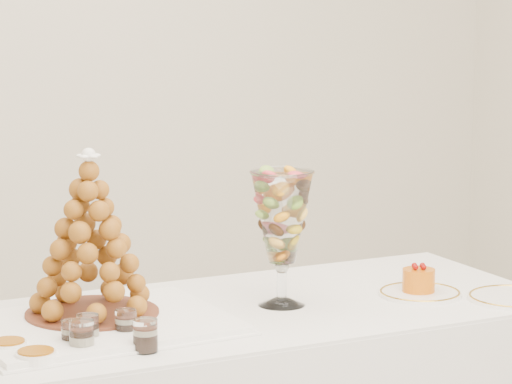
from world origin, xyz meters
TOP-DOWN VIEW (x-y plane):
  - lace_tray at (-0.36, 0.17)m, footprint 0.61×0.46m
  - macaron_vase at (0.14, 0.15)m, footprint 0.16×0.16m
  - cake_plate at (0.51, 0.06)m, footprint 0.22×0.22m
  - verrine_a at (-0.48, 0.06)m, footprint 0.06×0.06m
  - verrine_b at (-0.43, 0.06)m, footprint 0.06×0.06m
  - verrine_c at (-0.34, 0.07)m, footprint 0.05×0.05m
  - verrine_d at (-0.47, 0.00)m, footprint 0.07×0.07m
  - verrine_e at (-0.34, -0.06)m, footprint 0.06×0.06m
  - ramekin_back at (-0.62, 0.08)m, footprint 0.08×0.08m
  - ramekin_front at (-0.59, -0.02)m, footprint 0.09×0.09m
  - croquembouche at (-0.35, 0.24)m, footprint 0.33×0.33m
  - mousse_cake at (0.51, 0.07)m, footprint 0.09×0.09m

SIDE VIEW (x-z plane):
  - cake_plate at x=0.51m, z-range 0.68..0.69m
  - lace_tray at x=-0.36m, z-range 0.68..0.70m
  - ramekin_back at x=-0.62m, z-range 0.68..0.71m
  - ramekin_front at x=-0.59m, z-range 0.68..0.71m
  - verrine_a at x=-0.48m, z-range 0.68..0.75m
  - verrine_c at x=-0.34m, z-range 0.68..0.75m
  - verrine_b at x=-0.43m, z-range 0.68..0.75m
  - verrine_e at x=-0.34m, z-range 0.68..0.76m
  - verrine_d at x=-0.47m, z-range 0.68..0.76m
  - mousse_cake at x=0.51m, z-range 0.69..0.76m
  - croquembouche at x=-0.35m, z-range 0.70..1.11m
  - macaron_vase at x=0.14m, z-range 0.73..1.09m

